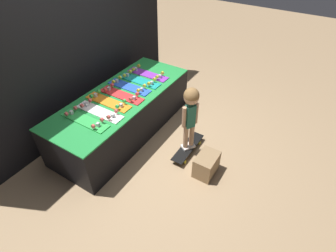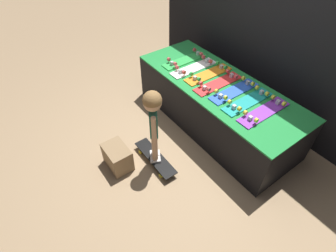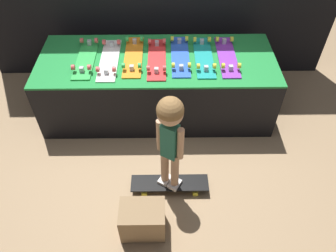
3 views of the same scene
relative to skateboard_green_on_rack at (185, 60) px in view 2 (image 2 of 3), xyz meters
name	(u,v)px [view 2 (image 2 of 3)]	position (x,y,z in m)	size (l,w,h in m)	color
ground_plane	(185,137)	(0.71, -0.53, -0.70)	(16.00, 16.00, 0.00)	#9E7F5B
back_wall	(267,29)	(0.71, 0.74, 0.51)	(4.09, 0.10, 2.41)	black
display_rack	(216,104)	(0.71, -0.01, -0.36)	(2.40, 0.93, 0.68)	black
skateboard_green_on_rack	(185,60)	(0.00, 0.00, 0.00)	(0.18, 0.72, 0.09)	green
skateboard_white_on_rack	(194,67)	(0.24, -0.03, 0.00)	(0.18, 0.72, 0.09)	white
skateboard_orange_on_rack	(208,74)	(0.47, 0.02, 0.00)	(0.18, 0.72, 0.09)	orange
skateboard_red_on_rack	(218,83)	(0.71, -0.02, 0.00)	(0.18, 0.72, 0.09)	red
skateboard_blue_on_rack	(234,91)	(0.94, 0.02, 0.00)	(0.18, 0.72, 0.09)	blue
skateboard_teal_on_rack	(248,101)	(1.18, 0.00, 0.00)	(0.18, 0.72, 0.09)	teal
skateboard_purple_on_rack	(264,111)	(1.42, 0.01, 0.00)	(0.18, 0.72, 0.09)	purple
skateboard_on_floor	(155,158)	(0.82, -1.10, -0.62)	(0.70, 0.18, 0.09)	black
child	(153,115)	(0.82, -1.10, 0.09)	(0.23, 0.20, 1.00)	silver
storage_box	(118,157)	(0.60, -1.49, -0.54)	(0.36, 0.25, 0.31)	#8E704C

